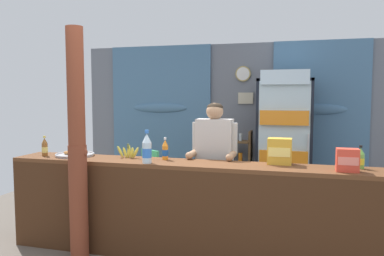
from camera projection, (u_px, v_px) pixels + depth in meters
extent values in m
plane|color=#665B51|center=(208.00, 232.00, 4.67)|extent=(7.46, 7.46, 0.00)
cube|color=slate|center=(232.00, 121.00, 6.28)|extent=(5.10, 0.12, 2.50)
cube|color=teal|center=(160.00, 102.00, 6.49)|extent=(1.75, 0.04, 1.90)
ellipsoid|color=teal|center=(160.00, 108.00, 6.48)|extent=(0.96, 0.10, 0.16)
cube|color=teal|center=(320.00, 103.00, 5.80)|extent=(1.42, 0.04, 1.90)
ellipsoid|color=teal|center=(320.00, 109.00, 5.79)|extent=(0.78, 0.10, 0.16)
cylinder|color=tan|center=(243.00, 74.00, 6.09)|extent=(0.24, 0.03, 0.24)
cylinder|color=white|center=(243.00, 74.00, 6.07)|extent=(0.21, 0.01, 0.21)
cube|color=beige|center=(246.00, 98.00, 6.11)|extent=(0.24, 0.02, 0.18)
cube|color=brown|center=(189.00, 164.00, 3.88)|extent=(3.90, 0.46, 0.04)
cube|color=#432715|center=(183.00, 218.00, 3.72)|extent=(3.90, 0.04, 0.95)
cube|color=#432715|center=(32.00, 198.00, 4.43)|extent=(0.08, 0.41, 0.95)
cylinder|color=brown|center=(79.00, 203.00, 3.86)|extent=(0.18, 0.18, 1.17)
cylinder|color=brown|center=(76.00, 87.00, 3.76)|extent=(0.17, 0.17, 1.17)
ellipsoid|color=brown|center=(85.00, 152.00, 3.79)|extent=(0.06, 0.05, 0.08)
cube|color=black|center=(285.00, 143.00, 5.81)|extent=(0.77, 0.04, 1.91)
cube|color=black|center=(259.00, 144.00, 5.64)|extent=(0.04, 0.60, 1.91)
cube|color=black|center=(311.00, 146.00, 5.44)|extent=(0.04, 0.60, 1.91)
cube|color=black|center=(286.00, 80.00, 5.46)|extent=(0.77, 0.60, 0.04)
cube|color=black|center=(283.00, 206.00, 5.62)|extent=(0.77, 0.60, 0.08)
cube|color=silver|center=(284.00, 144.00, 5.26)|extent=(0.71, 0.02, 1.75)
cylinder|color=#B7B7BC|center=(308.00, 149.00, 5.15)|extent=(0.02, 0.02, 0.40)
cube|color=silver|center=(284.00, 162.00, 5.56)|extent=(0.69, 0.52, 0.02)
cube|color=orange|center=(284.00, 156.00, 5.44)|extent=(0.65, 0.48, 0.20)
cube|color=silver|center=(285.00, 124.00, 5.51)|extent=(0.69, 0.52, 0.02)
cube|color=orange|center=(285.00, 117.00, 5.39)|extent=(0.65, 0.48, 0.20)
cube|color=silver|center=(285.00, 86.00, 5.47)|extent=(0.69, 0.52, 0.02)
cube|color=silver|center=(285.00, 78.00, 5.34)|extent=(0.65, 0.48, 0.20)
cube|color=brown|center=(222.00, 166.00, 5.98)|extent=(0.04, 0.28, 1.13)
cube|color=brown|center=(250.00, 167.00, 5.86)|extent=(0.04, 0.28, 1.13)
cube|color=brown|center=(236.00, 142.00, 5.89)|extent=(0.44, 0.28, 0.02)
cylinder|color=#56286B|center=(232.00, 136.00, 5.90)|extent=(0.05, 0.05, 0.14)
cylinder|color=silver|center=(241.00, 137.00, 5.87)|extent=(0.05, 0.05, 0.12)
cube|color=brown|center=(236.00, 163.00, 5.92)|extent=(0.44, 0.28, 0.02)
cylinder|color=orange|center=(232.00, 158.00, 5.93)|extent=(0.06, 0.06, 0.14)
cylinder|color=orange|center=(240.00, 158.00, 5.89)|extent=(0.07, 0.07, 0.15)
cube|color=brown|center=(236.00, 185.00, 5.95)|extent=(0.44, 0.28, 0.02)
cylinder|color=#75C64C|center=(232.00, 180.00, 5.96)|extent=(0.07, 0.07, 0.13)
cylinder|color=orange|center=(240.00, 179.00, 5.92)|extent=(0.06, 0.06, 0.15)
cube|color=#4CC675|center=(139.00, 179.00, 5.61)|extent=(0.61, 0.61, 0.04)
cube|color=#4CC675|center=(150.00, 163.00, 5.72)|extent=(0.37, 0.27, 0.40)
cylinder|color=#4CC675|center=(121.00, 193.00, 5.66)|extent=(0.04, 0.04, 0.44)
cylinder|color=#4CC675|center=(135.00, 199.00, 5.37)|extent=(0.04, 0.04, 0.44)
cylinder|color=#4CC675|center=(143.00, 189.00, 5.90)|extent=(0.04, 0.04, 0.44)
cylinder|color=#4CC675|center=(157.00, 194.00, 5.61)|extent=(0.04, 0.04, 0.44)
cube|color=#4CC675|center=(132.00, 169.00, 5.76)|extent=(0.26, 0.35, 0.03)
cube|color=#4CC675|center=(146.00, 173.00, 5.45)|extent=(0.26, 0.35, 0.03)
cylinder|color=#28282D|center=(207.00, 204.00, 4.34)|extent=(0.11, 0.11, 0.88)
cylinder|color=#28282D|center=(222.00, 205.00, 4.30)|extent=(0.11, 0.11, 0.88)
cube|color=#BCB7B2|center=(215.00, 143.00, 4.26)|extent=(0.40, 0.20, 0.53)
sphere|color=tan|center=(215.00, 111.00, 4.23)|extent=(0.19, 0.19, 0.19)
ellipsoid|color=#2D2319|center=(215.00, 107.00, 4.24)|extent=(0.18, 0.18, 0.10)
cylinder|color=#BCB7B2|center=(196.00, 137.00, 4.31)|extent=(0.08, 0.08, 0.34)
cylinder|color=tan|center=(192.00, 154.00, 4.18)|extent=(0.07, 0.26, 0.07)
sphere|color=tan|center=(189.00, 156.00, 4.06)|extent=(0.08, 0.08, 0.08)
cylinder|color=#BCB7B2|center=(234.00, 138.00, 4.20)|extent=(0.08, 0.08, 0.34)
cylinder|color=tan|center=(231.00, 156.00, 4.07)|extent=(0.07, 0.26, 0.07)
sphere|color=tan|center=(229.00, 157.00, 3.94)|extent=(0.08, 0.08, 0.08)
cylinder|color=silver|center=(147.00, 153.00, 3.83)|extent=(0.09, 0.09, 0.21)
cone|color=silver|center=(147.00, 138.00, 3.81)|extent=(0.09, 0.09, 0.09)
cylinder|color=blue|center=(147.00, 132.00, 3.81)|extent=(0.04, 0.04, 0.03)
cylinder|color=blue|center=(147.00, 153.00, 3.83)|extent=(0.10, 0.10, 0.09)
cylinder|color=#75C64C|center=(360.00, 161.00, 3.55)|extent=(0.07, 0.07, 0.14)
cone|color=#75C64C|center=(361.00, 151.00, 3.54)|extent=(0.07, 0.07, 0.06)
cylinder|color=black|center=(361.00, 146.00, 3.54)|extent=(0.03, 0.03, 0.02)
cylinder|color=yellow|center=(360.00, 161.00, 3.55)|extent=(0.07, 0.07, 0.06)
cylinder|color=orange|center=(165.00, 153.00, 4.04)|extent=(0.06, 0.06, 0.15)
cone|color=orange|center=(165.00, 143.00, 4.04)|extent=(0.06, 0.06, 0.07)
cylinder|color=white|center=(165.00, 139.00, 4.03)|extent=(0.03, 0.03, 0.02)
cylinder|color=#194C99|center=(165.00, 153.00, 4.04)|extent=(0.06, 0.06, 0.07)
cylinder|color=brown|center=(45.00, 150.00, 4.29)|extent=(0.06, 0.06, 0.14)
cone|color=brown|center=(44.00, 141.00, 4.29)|extent=(0.06, 0.06, 0.06)
cylinder|color=#E5CC4C|center=(44.00, 137.00, 4.28)|extent=(0.03, 0.03, 0.02)
cylinder|color=#E5D166|center=(45.00, 150.00, 4.29)|extent=(0.07, 0.07, 0.06)
cube|color=gold|center=(280.00, 151.00, 3.78)|extent=(0.23, 0.16, 0.26)
cube|color=#FFE26D|center=(279.00, 152.00, 3.70)|extent=(0.21, 0.00, 0.09)
cube|color=#E5422D|center=(347.00, 160.00, 3.40)|extent=(0.19, 0.13, 0.21)
cube|color=#FF826D|center=(348.00, 161.00, 3.34)|extent=(0.17, 0.00, 0.07)
cylinder|color=#BCBCC1|center=(75.00, 155.00, 4.29)|extent=(0.41, 0.41, 0.02)
torus|color=#BCBCC1|center=(75.00, 154.00, 4.29)|extent=(0.43, 0.43, 0.02)
ellipsoid|color=#B2753D|center=(80.00, 153.00, 4.27)|extent=(0.08, 0.07, 0.05)
ellipsoid|color=#C68947|center=(83.00, 151.00, 4.42)|extent=(0.08, 0.09, 0.05)
ellipsoid|color=#B2753D|center=(67.00, 153.00, 4.31)|extent=(0.08, 0.07, 0.04)
ellipsoid|color=#B2753D|center=(72.00, 153.00, 4.22)|extent=(0.11, 0.06, 0.05)
ellipsoid|color=#DBCC42|center=(120.00, 152.00, 4.18)|extent=(0.09, 0.04, 0.14)
ellipsoid|color=#DBCC42|center=(125.00, 153.00, 4.18)|extent=(0.07, 0.04, 0.13)
ellipsoid|color=#DBCC42|center=(129.00, 152.00, 4.18)|extent=(0.04, 0.04, 0.15)
ellipsoid|color=#DBCC42|center=(132.00, 153.00, 4.15)|extent=(0.06, 0.04, 0.13)
ellipsoid|color=#DBCC42|center=(136.00, 153.00, 4.14)|extent=(0.09, 0.04, 0.14)
cylinder|color=olive|center=(128.00, 146.00, 4.16)|extent=(0.02, 0.02, 0.05)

